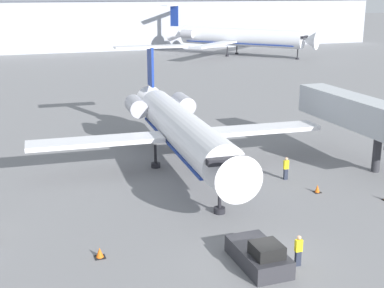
# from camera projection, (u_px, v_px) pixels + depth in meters

# --- Properties ---
(ground_plane) EXTENTS (600.00, 600.00, 0.00)m
(ground_plane) POSITION_uv_depth(u_px,v_px,m) (267.00, 264.00, 29.77)
(ground_plane) COLOR slate
(terminal_building) EXTENTS (180.00, 16.80, 13.53)m
(terminal_building) POSITION_uv_depth(u_px,v_px,m) (51.00, 23.00, 136.56)
(terminal_building) COLOR #9EA3AD
(terminal_building) RESTS_ON ground
(airplane_main) EXTENTS (25.41, 26.68, 9.31)m
(airplane_main) POSITION_uv_depth(u_px,v_px,m) (180.00, 127.00, 45.06)
(airplane_main) COLOR white
(airplane_main) RESTS_ON ground
(pushback_tug) EXTENTS (2.21, 4.40, 1.71)m
(pushback_tug) POSITION_uv_depth(u_px,v_px,m) (259.00, 255.00, 29.48)
(pushback_tug) COLOR #2D2D33
(pushback_tug) RESTS_ON ground
(worker_near_tug) EXTENTS (0.40, 0.25, 1.82)m
(worker_near_tug) POSITION_uv_depth(u_px,v_px,m) (298.00, 250.00, 29.36)
(worker_near_tug) COLOR #232838
(worker_near_tug) RESTS_ON ground
(worker_by_wing) EXTENTS (0.40, 0.26, 1.88)m
(worker_by_wing) POSITION_uv_depth(u_px,v_px,m) (286.00, 168.00, 42.92)
(worker_by_wing) COLOR #232838
(worker_by_wing) RESTS_ON ground
(traffic_cone_left) EXTENTS (0.61, 0.61, 0.61)m
(traffic_cone_left) POSITION_uv_depth(u_px,v_px,m) (100.00, 253.00, 30.43)
(traffic_cone_left) COLOR black
(traffic_cone_left) RESTS_ON ground
(traffic_cone_right) EXTENTS (0.52, 0.52, 0.62)m
(traffic_cone_right) POSITION_uv_depth(u_px,v_px,m) (317.00, 189.00, 40.30)
(traffic_cone_right) COLOR black
(traffic_cone_right) RESTS_ON ground
(airplane_parked_far_left) EXTENTS (30.99, 32.67, 11.41)m
(airplane_parked_far_left) POSITION_uv_depth(u_px,v_px,m) (237.00, 37.00, 125.45)
(airplane_parked_far_left) COLOR silver
(airplane_parked_far_left) RESTS_ON ground
(jet_bridge) EXTENTS (3.20, 14.49, 6.19)m
(jet_bridge) POSITION_uv_depth(u_px,v_px,m) (357.00, 113.00, 46.61)
(jet_bridge) COLOR #2D2D33
(jet_bridge) RESTS_ON ground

